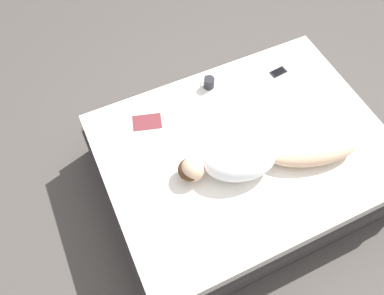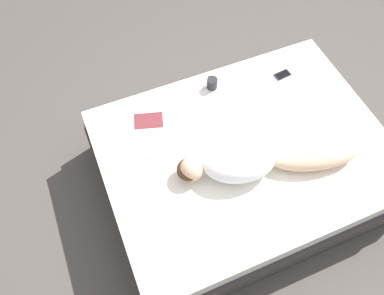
% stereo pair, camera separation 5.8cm
% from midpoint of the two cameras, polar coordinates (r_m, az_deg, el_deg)
% --- Properties ---
extents(ground_plane, '(12.00, 12.00, 0.00)m').
position_cam_midpoint_polar(ground_plane, '(3.41, 7.57, -4.92)').
color(ground_plane, '#4C4742').
extents(bed, '(1.70, 2.25, 0.57)m').
position_cam_midpoint_polar(bed, '(3.16, 8.15, -2.69)').
color(bed, '#383333').
rests_on(bed, ground_plane).
extents(person, '(0.58, 1.37, 0.23)m').
position_cam_midpoint_polar(person, '(2.76, 11.00, -1.89)').
color(person, '#DBB28E').
rests_on(person, bed).
extents(open_magazine, '(0.55, 0.45, 0.01)m').
position_cam_midpoint_polar(open_magazine, '(2.96, -5.98, 2.26)').
color(open_magazine, silver).
rests_on(open_magazine, bed).
extents(coffee_mug, '(0.13, 0.09, 0.10)m').
position_cam_midpoint_polar(coffee_mug, '(3.20, 3.68, 9.79)').
color(coffee_mug, '#232328').
rests_on(coffee_mug, bed).
extents(cell_phone, '(0.09, 0.15, 0.01)m').
position_cam_midpoint_polar(cell_phone, '(3.41, 14.11, 10.70)').
color(cell_phone, black).
rests_on(cell_phone, bed).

